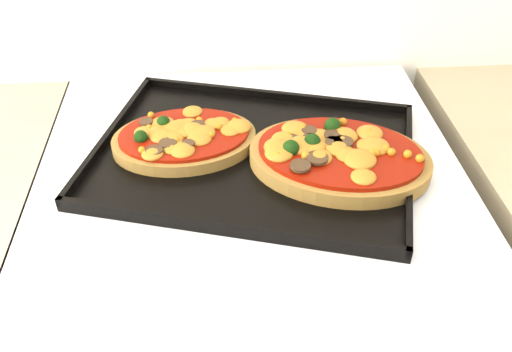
{
  "coord_description": "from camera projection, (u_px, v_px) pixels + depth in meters",
  "views": [
    {
      "loc": [
        -0.07,
        1.09,
        1.39
      ],
      "look_at": [
        -0.02,
        1.68,
        0.92
      ],
      "focal_mm": 40.0,
      "sensor_mm": 36.0,
      "label": 1
    }
  ],
  "objects": [
    {
      "name": "pizza_right",
      "position": [
        340.0,
        156.0,
        0.76
      ],
      "size": [
        0.29,
        0.24,
        0.04
      ],
      "primitive_type": null,
      "rotation": [
        0.0,
        0.0,
        -0.3
      ],
      "color": "olive",
      "rests_on": "baking_tray"
    },
    {
      "name": "pizza_left",
      "position": [
        184.0,
        137.0,
        0.8
      ],
      "size": [
        0.21,
        0.16,
        0.03
      ],
      "primitive_type": null,
      "rotation": [
        0.0,
        0.0,
        0.09
      ],
      "color": "olive",
      "rests_on": "baking_tray"
    },
    {
      "name": "baking_tray",
      "position": [
        253.0,
        153.0,
        0.8
      ],
      "size": [
        0.51,
        0.43,
        0.02
      ],
      "primitive_type": "cube",
      "rotation": [
        0.0,
        0.0,
        -0.29
      ],
      "color": "black",
      "rests_on": "stove"
    }
  ]
}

